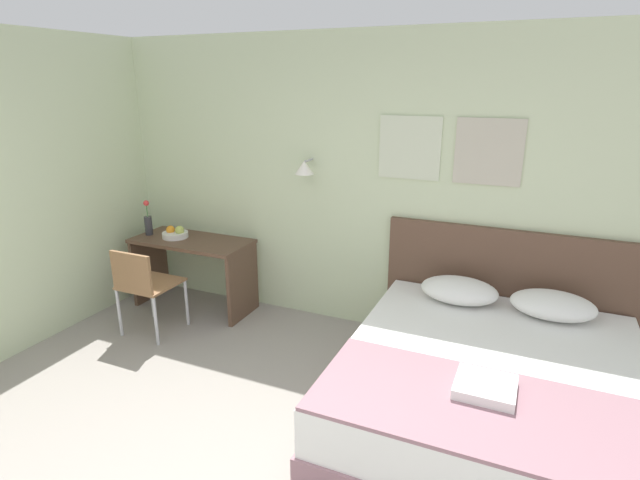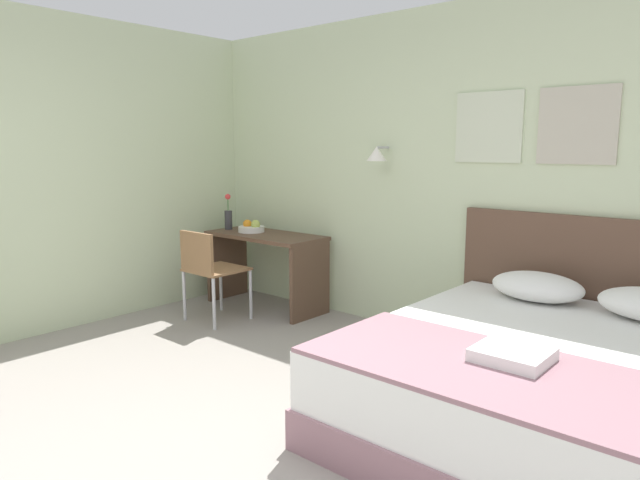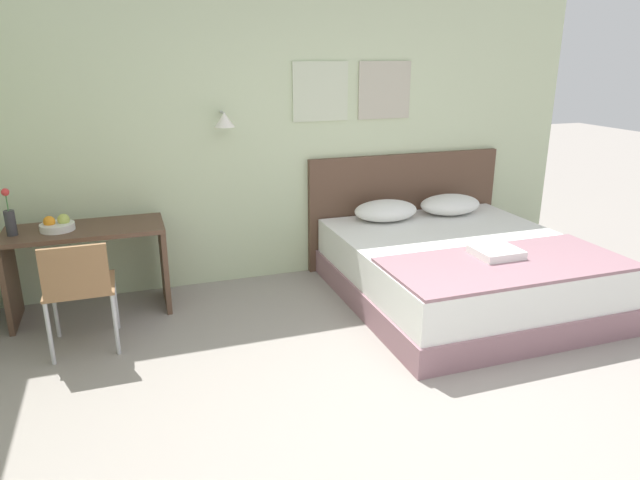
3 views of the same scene
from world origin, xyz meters
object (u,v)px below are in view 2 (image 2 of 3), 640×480
headboard (603,298)px  folded_towel_near_foot (513,355)px  flower_vase (228,217)px  fruit_bowl (251,228)px  throw_blanket (500,372)px  desk_chair (208,266)px  desk (266,256)px  bed (543,388)px  pillow_left (537,287)px

headboard → folded_towel_near_foot: headboard is taller
folded_towel_near_foot → flower_vase: (-3.45, 1.17, 0.27)m
flower_vase → fruit_bowl: bearing=5.5°
throw_blanket → desk_chair: 3.07m
folded_towel_near_foot → desk: desk is taller
throw_blanket → fruit_bowl: size_ratio=7.21×
bed → pillow_left: 0.93m
throw_blanket → folded_towel_near_foot: (-0.00, 0.15, 0.04)m
bed → fruit_bowl: (-3.15, 0.75, 0.50)m
throw_blanket → desk: bearing=155.3°
bed → flower_vase: 3.58m
pillow_left → flower_vase: size_ratio=1.69×
fruit_bowl → flower_vase: 0.32m
flower_vase → desk_chair: bearing=-53.6°
headboard → folded_towel_near_foot: bearing=-90.1°
bed → folded_towel_near_foot: size_ratio=6.25×
fruit_bowl → desk: bearing=2.8°
pillow_left → throw_blanket: 1.42m
throw_blanket → pillow_left: bearing=104.0°
headboard → throw_blanket: (0.00, -1.67, -0.00)m
throw_blanket → flower_vase: size_ratio=5.11×
headboard → flower_vase: size_ratio=5.60×
bed → throw_blanket: size_ratio=1.13×
folded_towel_near_foot → desk: (-2.96, 1.21, -0.08)m
desk → headboard: bearing=6.0°
folded_towel_near_foot → fruit_bowl: size_ratio=1.30×
bed → desk_chair: bearing=178.3°
desk_chair → fruit_bowl: fruit_bowl is taller
flower_vase → folded_towel_near_foot: bearing=-18.8°
bed → pillow_left: pillow_left is taller
headboard → desk: bearing=-174.0°
folded_towel_near_foot → throw_blanket: bearing=-89.3°
pillow_left → flower_vase: flower_vase is taller
desk → flower_vase: bearing=-175.5°
desk → desk_chair: 0.67m
bed → desk: bearing=165.7°
throw_blanket → folded_towel_near_foot: bearing=90.7°
folded_towel_near_foot → headboard: bearing=89.9°
bed → desk: 3.06m
pillow_left → throw_blanket: pillow_left is taller
desk_chair → fruit_bowl: (-0.16, 0.66, 0.26)m
pillow_left → bed: bearing=-66.2°
throw_blanket → flower_vase: flower_vase is taller
fruit_bowl → flower_vase: flower_vase is taller
desk_chair → flower_vase: bearing=126.4°
pillow_left → throw_blanket: bearing=-76.0°
headboard → fruit_bowl: 3.17m
bed → desk: desk is taller
bed → folded_towel_near_foot: folded_towel_near_foot is taller
pillow_left → desk_chair: (-2.65, -0.69, -0.12)m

